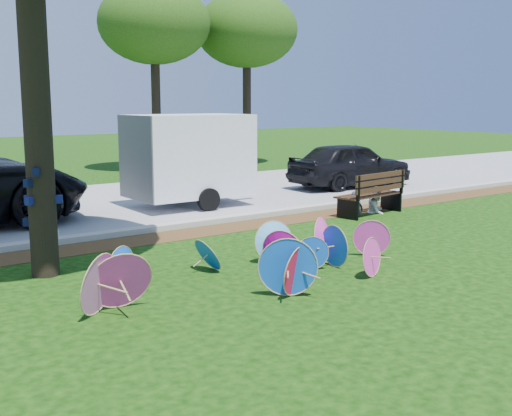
# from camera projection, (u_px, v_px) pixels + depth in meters

# --- Properties ---
(ground) EXTENTS (90.00, 90.00, 0.00)m
(ground) POSITION_uv_depth(u_px,v_px,m) (308.00, 287.00, 9.76)
(ground) COLOR black
(ground) RESTS_ON ground
(mulch_strip) EXTENTS (90.00, 1.00, 0.01)m
(mulch_strip) POSITION_uv_depth(u_px,v_px,m) (165.00, 237.00, 13.33)
(mulch_strip) COLOR #472D16
(mulch_strip) RESTS_ON ground
(curb) EXTENTS (90.00, 0.30, 0.12)m
(curb) POSITION_uv_depth(u_px,v_px,m) (150.00, 229.00, 13.87)
(curb) COLOR #B7B5AD
(curb) RESTS_ON ground
(street) EXTENTS (90.00, 8.00, 0.01)m
(street) POSITION_uv_depth(u_px,v_px,m) (78.00, 206.00, 17.17)
(street) COLOR gray
(street) RESTS_ON ground
(parasol_pile) EXTENTS (6.07, 2.51, 0.89)m
(parasol_pile) POSITION_uv_depth(u_px,v_px,m) (255.00, 259.00, 9.92)
(parasol_pile) COLOR #57B3F5
(parasol_pile) RESTS_ON ground
(dark_pickup) EXTENTS (4.40, 1.93, 1.48)m
(dark_pickup) POSITION_uv_depth(u_px,v_px,m) (350.00, 165.00, 20.97)
(dark_pickup) COLOR black
(dark_pickup) RESTS_ON ground
(cargo_trailer) EXTENTS (3.09, 1.99, 2.74)m
(cargo_trailer) POSITION_uv_depth(u_px,v_px,m) (189.00, 155.00, 17.00)
(cargo_trailer) COLOR white
(cargo_trailer) RESTS_ON ground
(park_bench) EXTENTS (2.10, 1.02, 1.05)m
(park_bench) POSITION_uv_depth(u_px,v_px,m) (369.00, 193.00, 15.92)
(park_bench) COLOR black
(park_bench) RESTS_ON ground
(person_left) EXTENTS (0.47, 0.36, 1.18)m
(person_left) POSITION_uv_depth(u_px,v_px,m) (357.00, 192.00, 15.75)
(person_left) COLOR #3B4250
(person_left) RESTS_ON ground
(person_right) EXTENTS (0.77, 0.71, 1.29)m
(person_right) POSITION_uv_depth(u_px,v_px,m) (377.00, 187.00, 16.15)
(person_right) COLOR silver
(person_right) RESTS_ON ground
(bg_trees) EXTENTS (19.16, 4.53, 7.40)m
(bg_trees) POSITION_uv_depth(u_px,v_px,m) (107.00, 20.00, 23.78)
(bg_trees) COLOR black
(bg_trees) RESTS_ON ground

